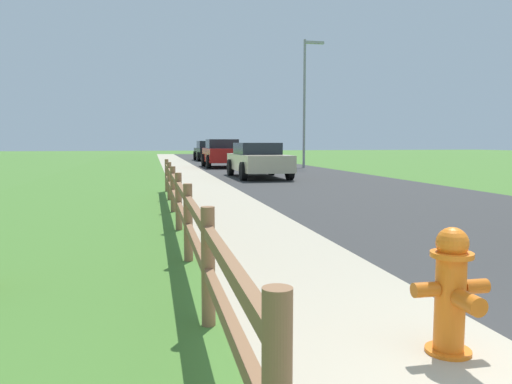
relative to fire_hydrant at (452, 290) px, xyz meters
name	(u,v)px	position (x,y,z in m)	size (l,w,h in m)	color
ground_plane	(201,170)	(0.58, 23.56, -0.45)	(120.00, 120.00, 0.00)	#48782F
road_asphalt	(258,167)	(4.08, 25.56, -0.45)	(7.00, 66.00, 0.01)	#313131
curb_concrete	(144,168)	(-2.42, 25.56, -0.45)	(6.00, 66.00, 0.01)	#B3A78D
grass_verge	(117,168)	(-3.92, 25.56, -0.45)	(5.00, 66.00, 0.00)	#48782F
fire_hydrant	(452,290)	(0.00, 0.00, 0.00)	(0.56, 0.47, 0.89)	orange
rail_fence	(179,197)	(-1.57, 5.27, 0.11)	(0.11, 13.33, 0.96)	#8A6040
parked_suv_beige	(258,160)	(2.29, 17.09, 0.29)	(2.10, 4.74, 1.43)	#C6B793
parked_car_red	(222,153)	(2.01, 25.76, 0.38)	(2.15, 4.25, 1.62)	maroon
parked_car_black	(208,151)	(2.36, 36.47, 0.33)	(2.05, 4.69, 1.55)	black
street_lamp	(306,93)	(6.57, 24.17, 3.74)	(1.17, 0.20, 7.15)	gray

